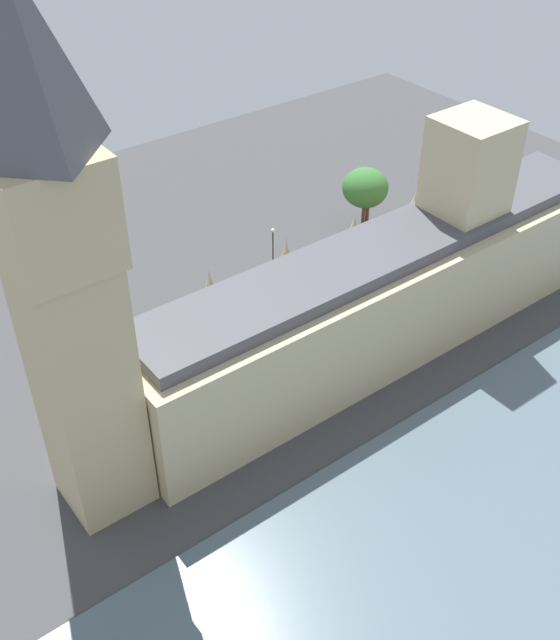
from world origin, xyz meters
name	(u,v)px	position (x,y,z in m)	size (l,w,h in m)	color
ground_plane	(368,336)	(0.00, 0.00, 0.00)	(139.38, 139.38, 0.00)	#424244
parliament_building	(393,287)	(-1.99, -1.52, 8.24)	(13.02, 69.38, 27.01)	#CCBA8E
clock_tower	(61,269)	(-2.84, 38.75, 27.42)	(8.84, 8.84, 53.04)	tan
car_black_opposite_hall	(434,238)	(10.90, -23.46, 0.89)	(2.17, 4.84, 1.74)	black
double_decker_bus_kerbside	(389,253)	(10.13, -13.13, 2.63)	(3.17, 10.63, 4.75)	#B20C0F
car_white_under_trees	(328,279)	(12.20, -3.38, 0.89)	(2.12, 4.75, 1.74)	silver
car_blue_corner	(273,298)	(13.16, 5.44, 0.89)	(2.01, 4.63, 1.74)	navy
double_decker_bus_trailing	(182,336)	(11.56, 20.77, 2.63)	(2.69, 10.51, 4.75)	#B20C0F
pedestrian_near_tower	(297,321)	(7.45, 5.85, 0.69)	(0.65, 0.59, 1.54)	navy
pedestrian_by_river_gate	(177,377)	(7.29, 24.33, 0.77)	(0.62, 0.70, 1.71)	maroon
pedestrian_midblock	(229,347)	(8.30, 16.07, 0.77)	(0.62, 0.69, 1.72)	#336B60
plane_tree_far_end	(365,188)	(20.71, -17.73, 7.16)	(7.04, 7.04, 10.17)	brown
plane_tree_leading	(369,193)	(20.50, -18.35, 6.13)	(4.92, 4.92, 8.27)	brown
plane_tree_slot_10	(78,313)	(20.14, 30.15, 5.45)	(5.18, 5.18, 7.69)	brown
street_lamp_slot_11	(273,240)	(20.71, -0.14, 4.39)	(0.56, 0.56, 6.28)	black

